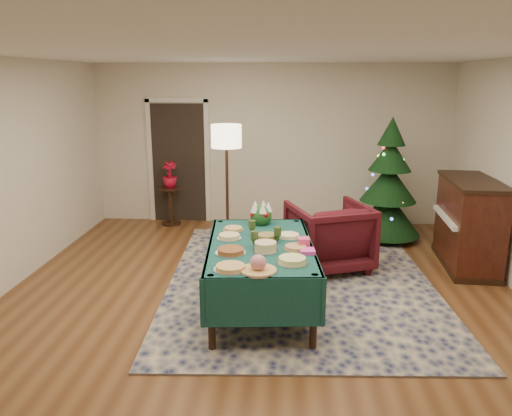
# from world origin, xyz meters

# --- Properties ---
(room_shell) EXTENTS (7.00, 7.00, 7.00)m
(room_shell) POSITION_xyz_m (0.00, 0.00, 1.35)
(room_shell) COLOR #593319
(room_shell) RESTS_ON ground
(doorway) EXTENTS (1.08, 0.04, 2.16)m
(doorway) POSITION_xyz_m (-1.60, 3.48, 1.10)
(doorway) COLOR black
(doorway) RESTS_ON ground
(rug) EXTENTS (3.40, 4.35, 0.02)m
(rug) POSITION_xyz_m (0.46, 0.86, 0.01)
(rug) COLOR #111A43
(rug) RESTS_ON ground
(buffet_table) EXTENTS (1.28, 2.01, 0.75)m
(buffet_table) POSITION_xyz_m (0.01, 0.04, 0.60)
(buffet_table) COLOR black
(buffet_table) RESTS_ON ground
(platter_0) EXTENTS (0.32, 0.32, 0.05)m
(platter_0) POSITION_xyz_m (-0.22, -0.72, 0.77)
(platter_0) COLOR silver
(platter_0) RESTS_ON buffet_table
(platter_1) EXTENTS (0.34, 0.34, 0.16)m
(platter_1) POSITION_xyz_m (0.04, -0.75, 0.81)
(platter_1) COLOR silver
(platter_1) RESTS_ON buffet_table
(platter_2) EXTENTS (0.30, 0.30, 0.06)m
(platter_2) POSITION_xyz_m (0.35, -0.52, 0.78)
(platter_2) COLOR silver
(platter_2) RESTS_ON buffet_table
(platter_3) EXTENTS (0.31, 0.31, 0.05)m
(platter_3) POSITION_xyz_m (-0.27, -0.28, 0.77)
(platter_3) COLOR silver
(platter_3) RESTS_ON buffet_table
(platter_4) EXTENTS (0.26, 0.26, 0.10)m
(platter_4) POSITION_xyz_m (0.08, -0.20, 0.80)
(platter_4) COLOR silver
(platter_4) RESTS_ON buffet_table
(platter_5) EXTENTS (0.25, 0.25, 0.04)m
(platter_5) POSITION_xyz_m (0.38, -0.12, 0.77)
(platter_5) COLOR silver
(platter_5) RESTS_ON buffet_table
(platter_6) EXTENTS (0.27, 0.27, 0.05)m
(platter_6) POSITION_xyz_m (-0.34, 0.19, 0.77)
(platter_6) COLOR silver
(platter_6) RESTS_ON buffet_table
(platter_7) EXTENTS (0.25, 0.25, 0.07)m
(platter_7) POSITION_xyz_m (0.08, 0.16, 0.78)
(platter_7) COLOR silver
(platter_7) RESTS_ON buffet_table
(platter_8) EXTENTS (0.26, 0.26, 0.04)m
(platter_8) POSITION_xyz_m (0.32, 0.28, 0.77)
(platter_8) COLOR silver
(platter_8) RESTS_ON buffet_table
(platter_9) EXTENTS (0.24, 0.24, 0.04)m
(platter_9) POSITION_xyz_m (-0.32, 0.49, 0.77)
(platter_9) COLOR silver
(platter_9) RESTS_ON buffet_table
(goblet_0) EXTENTS (0.08, 0.08, 0.17)m
(goblet_0) POSITION_xyz_m (-0.10, 0.33, 0.84)
(goblet_0) COLOR #2D471E
(goblet_0) RESTS_ON buffet_table
(goblet_1) EXTENTS (0.08, 0.08, 0.17)m
(goblet_1) POSITION_xyz_m (0.19, 0.09, 0.84)
(goblet_1) COLOR #2D471E
(goblet_1) RESTS_ON buffet_table
(goblet_2) EXTENTS (0.08, 0.08, 0.17)m
(goblet_2) POSITION_xyz_m (-0.04, -0.07, 0.84)
(goblet_2) COLOR #2D471E
(goblet_2) RESTS_ON buffet_table
(napkin_stack) EXTENTS (0.16, 0.16, 0.04)m
(napkin_stack) POSITION_xyz_m (0.50, -0.22, 0.77)
(napkin_stack) COLOR #F443B4
(napkin_stack) RESTS_ON buffet_table
(gift_box) EXTENTS (0.13, 0.13, 0.10)m
(gift_box) POSITION_xyz_m (0.47, -0.03, 0.80)
(gift_box) COLOR #EF4274
(gift_box) RESTS_ON buffet_table
(centerpiece) EXTENTS (0.27, 0.27, 0.31)m
(centerpiece) POSITION_xyz_m (-0.02, 0.79, 0.88)
(centerpiece) COLOR #1E4C1E
(centerpiece) RESTS_ON buffet_table
(armchair) EXTENTS (1.20, 1.16, 0.98)m
(armchair) POSITION_xyz_m (0.85, 1.30, 0.49)
(armchair) COLOR #430E15
(armchair) RESTS_ON ground
(floor_lamp) EXTENTS (0.44, 0.44, 1.81)m
(floor_lamp) POSITION_xyz_m (-0.60, 2.16, 1.54)
(floor_lamp) COLOR #A57F3F
(floor_lamp) RESTS_ON ground
(side_table) EXTENTS (0.36, 0.36, 0.65)m
(side_table) POSITION_xyz_m (-1.71, 3.20, 0.32)
(side_table) COLOR black
(side_table) RESTS_ON ground
(potted_plant) EXTENTS (0.25, 0.44, 0.25)m
(potted_plant) POSITION_xyz_m (-1.71, 3.20, 0.78)
(potted_plant) COLOR #AD0C25
(potted_plant) RESTS_ON side_table
(christmas_tree) EXTENTS (1.34, 1.34, 1.90)m
(christmas_tree) POSITION_xyz_m (1.84, 2.62, 0.86)
(christmas_tree) COLOR black
(christmas_tree) RESTS_ON ground
(piano) EXTENTS (0.73, 1.41, 1.18)m
(piano) POSITION_xyz_m (2.69, 1.52, 0.58)
(piano) COLOR black
(piano) RESTS_ON ground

